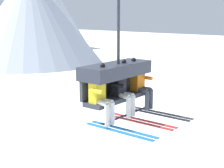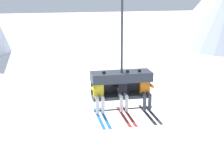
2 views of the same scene
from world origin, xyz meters
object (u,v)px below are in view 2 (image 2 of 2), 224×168
(chairlift_chair, at_px, (121,79))
(skier_yellow, at_px, (99,92))
(skier_black, at_px, (123,91))
(skier_orange, at_px, (145,89))

(chairlift_chair, bearing_deg, skier_yellow, -164.41)
(skier_yellow, height_order, skier_black, same)
(chairlift_chair, relative_size, skier_yellow, 2.43)
(skier_yellow, bearing_deg, skier_orange, 0.00)
(skier_black, bearing_deg, skier_orange, 0.00)
(chairlift_chair, bearing_deg, skier_black, -89.11)
(chairlift_chair, distance_m, skier_black, 0.39)
(skier_black, xyz_separation_m, skier_orange, (0.76, 0.00, 0.00))
(skier_yellow, xyz_separation_m, skier_orange, (1.53, 0.00, 0.00))
(skier_black, height_order, skier_orange, same)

